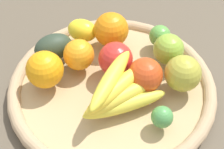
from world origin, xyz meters
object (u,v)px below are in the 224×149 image
at_px(lime_1, 160,36).
at_px(lemon_0, 82,30).
at_px(apple_0, 168,49).
at_px(banana_bunch, 119,92).
at_px(orange_0, 111,30).
at_px(orange_1, 45,70).
at_px(avocado, 53,47).
at_px(orange_2, 79,55).
at_px(apple_2, 183,73).
at_px(apple_3, 145,76).
at_px(apple_1, 117,59).
at_px(lime_0, 162,117).

height_order(lime_1, lemon_0, lemon_0).
bearing_deg(apple_0, banana_bunch, 153.17).
bearing_deg(lemon_0, orange_0, -87.24).
distance_m(orange_1, avocado, 0.08).
xyz_separation_m(orange_2, lime_1, (0.12, -0.16, -0.01)).
distance_m(apple_2, orange_0, 0.20).
xyz_separation_m(apple_3, lemon_0, (0.12, 0.17, -0.01)).
height_order(lime_1, avocado, avocado).
distance_m(orange_2, lime_1, 0.20).
height_order(orange_1, avocado, orange_1).
xyz_separation_m(apple_2, apple_1, (0.01, 0.14, -0.00)).
bearing_deg(banana_bunch, orange_0, 19.57).
distance_m(orange_2, orange_1, 0.08).
xyz_separation_m(apple_1, lime_0, (-0.11, -0.12, -0.02)).
xyz_separation_m(apple_3, avocado, (0.04, 0.22, -0.01)).
bearing_deg(apple_0, orange_0, 79.52).
bearing_deg(avocado, orange_1, -170.40).
relative_size(apple_1, lemon_0, 1.03).
bearing_deg(lime_1, orange_2, 126.36).
height_order(apple_1, apple_3, apple_1).
distance_m(lime_1, apple_3, 0.15).
distance_m(apple_0, apple_3, 0.10).
distance_m(banana_bunch, orange_1, 0.16).
distance_m(apple_2, lemon_0, 0.27).
xyz_separation_m(lime_0, apple_0, (0.18, 0.02, 0.01)).
bearing_deg(lime_1, orange_0, 102.69).
bearing_deg(orange_2, orange_1, 141.73).
xyz_separation_m(orange_1, apple_0, (0.13, -0.24, -0.00)).
distance_m(apple_1, lime_1, 0.14).
relative_size(lime_0, lemon_0, 0.59).
height_order(orange_1, lime_1, orange_1).
distance_m(orange_2, banana_bunch, 0.14).
distance_m(orange_1, apple_0, 0.27).
bearing_deg(apple_3, orange_1, 99.96).
xyz_separation_m(orange_1, lime_1, (0.18, -0.21, -0.01)).
bearing_deg(banana_bunch, apple_1, 17.03).
bearing_deg(apple_1, orange_1, 117.03).
distance_m(apple_3, lemon_0, 0.21).
xyz_separation_m(banana_bunch, orange_0, (0.18, 0.06, 0.00)).
height_order(apple_3, avocado, apple_3).
distance_m(apple_2, apple_1, 0.14).
bearing_deg(apple_0, apple_2, -150.82).
distance_m(orange_1, apple_3, 0.21).
relative_size(banana_bunch, orange_1, 2.28).
bearing_deg(lime_1, banana_bunch, 166.19).
xyz_separation_m(orange_1, orange_0, (0.16, -0.10, 0.00)).
bearing_deg(apple_1, orange_2, 92.81).
xyz_separation_m(banana_bunch, apple_3, (0.05, -0.04, -0.00)).
height_order(orange_1, apple_1, orange_1).
bearing_deg(orange_0, apple_2, -118.38).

